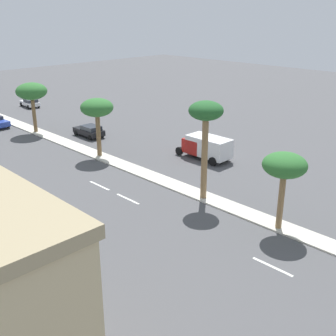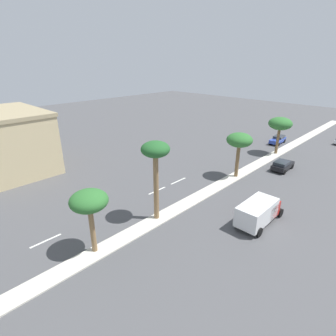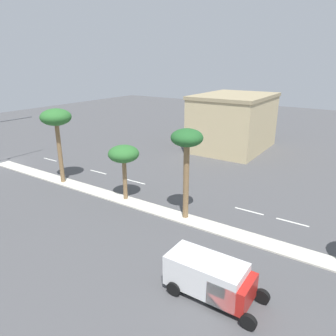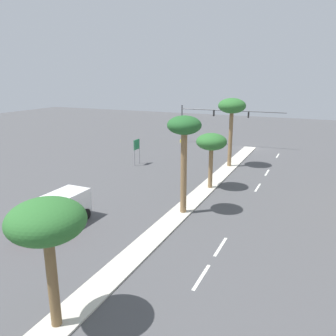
{
  "view_description": "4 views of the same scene",
  "coord_description": "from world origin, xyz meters",
  "px_view_note": "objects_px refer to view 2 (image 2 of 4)",
  "views": [
    {
      "loc": [
        -24.66,
        8.77,
        14.74
      ],
      "look_at": [
        -2.03,
        31.6,
        2.56
      ],
      "focal_mm": 44.95,
      "sensor_mm": 36.0,
      "label": 1
    },
    {
      "loc": [
        16.95,
        13.16,
        15.14
      ],
      "look_at": [
        -3.26,
        34.02,
        3.32
      ],
      "focal_mm": 28.76,
      "sensor_mm": 36.0,
      "label": 2
    },
    {
      "loc": [
        21.85,
        42.02,
        13.49
      ],
      "look_at": [
        -1.46,
        26.56,
        3.92
      ],
      "focal_mm": 33.65,
      "sensor_mm": 36.0,
      "label": 3
    },
    {
      "loc": [
        -10.12,
        53.95,
        11.22
      ],
      "look_at": [
        1.41,
        28.69,
        3.61
      ],
      "focal_mm": 36.29,
      "sensor_mm": 36.0,
      "label": 4
    }
  ],
  "objects_px": {
    "commercial_building": "(5,142)",
    "palm_tree_outboard": "(89,202)",
    "sedan_blue_mid": "(278,139)",
    "sedan_black_left": "(282,165)",
    "box_truck": "(259,211)",
    "palm_tree_front": "(280,124)",
    "palm_tree_near": "(239,141)",
    "palm_tree_right": "(156,155)"
  },
  "relations": [
    {
      "from": "palm_tree_outboard",
      "to": "sedan_blue_mid",
      "type": "xyz_separation_m",
      "value": [
        -2.27,
        41.6,
        -3.98
      ]
    },
    {
      "from": "palm_tree_right",
      "to": "palm_tree_near",
      "type": "xyz_separation_m",
      "value": [
        0.3,
        14.81,
        -1.75
      ]
    },
    {
      "from": "palm_tree_right",
      "to": "commercial_building",
      "type": "bearing_deg",
      "value": -166.58
    },
    {
      "from": "commercial_building",
      "to": "palm_tree_front",
      "type": "bearing_deg",
      "value": 53.97
    },
    {
      "from": "sedan_black_left",
      "to": "commercial_building",
      "type": "bearing_deg",
      "value": -135.92
    },
    {
      "from": "palm_tree_right",
      "to": "palm_tree_near",
      "type": "distance_m",
      "value": 14.92
    },
    {
      "from": "sedan_black_left",
      "to": "box_truck",
      "type": "distance_m",
      "value": 15.79
    },
    {
      "from": "palm_tree_outboard",
      "to": "palm_tree_front",
      "type": "xyz_separation_m",
      "value": [
        0.15,
        35.28,
        0.42
      ]
    },
    {
      "from": "palm_tree_right",
      "to": "sedan_black_left",
      "type": "relative_size",
      "value": 1.92
    },
    {
      "from": "palm_tree_right",
      "to": "box_truck",
      "type": "relative_size",
      "value": 1.36
    },
    {
      "from": "box_truck",
      "to": "sedan_blue_mid",
      "type": "bearing_deg",
      "value": 109.82
    },
    {
      "from": "palm_tree_right",
      "to": "sedan_blue_mid",
      "type": "relative_size",
      "value": 1.76
    },
    {
      "from": "palm_tree_right",
      "to": "palm_tree_front",
      "type": "relative_size",
      "value": 1.31
    },
    {
      "from": "palm_tree_right",
      "to": "palm_tree_near",
      "type": "bearing_deg",
      "value": 88.85
    },
    {
      "from": "sedan_blue_mid",
      "to": "sedan_black_left",
      "type": "height_order",
      "value": "sedan_black_left"
    },
    {
      "from": "box_truck",
      "to": "palm_tree_front",
      "type": "bearing_deg",
      "value": 109.49
    },
    {
      "from": "palm_tree_outboard",
      "to": "palm_tree_front",
      "type": "height_order",
      "value": "palm_tree_front"
    },
    {
      "from": "commercial_building",
      "to": "sedan_blue_mid",
      "type": "relative_size",
      "value": 3.01
    },
    {
      "from": "palm_tree_outboard",
      "to": "sedan_black_left",
      "type": "height_order",
      "value": "palm_tree_outboard"
    },
    {
      "from": "commercial_building",
      "to": "sedan_black_left",
      "type": "xyz_separation_m",
      "value": [
        28.5,
        27.6,
        -3.53
      ]
    },
    {
      "from": "palm_tree_right",
      "to": "sedan_black_left",
      "type": "height_order",
      "value": "palm_tree_right"
    },
    {
      "from": "box_truck",
      "to": "palm_tree_outboard",
      "type": "bearing_deg",
      "value": -120.0
    },
    {
      "from": "palm_tree_near",
      "to": "sedan_blue_mid",
      "type": "bearing_deg",
      "value": 97.65
    },
    {
      "from": "palm_tree_near",
      "to": "sedan_black_left",
      "type": "distance_m",
      "value": 8.9
    },
    {
      "from": "commercial_building",
      "to": "palm_tree_near",
      "type": "bearing_deg",
      "value": 39.65
    },
    {
      "from": "commercial_building",
      "to": "sedan_black_left",
      "type": "height_order",
      "value": "commercial_building"
    },
    {
      "from": "palm_tree_near",
      "to": "palm_tree_front",
      "type": "xyz_separation_m",
      "value": [
        -0.22,
        13.33,
        0.01
      ]
    },
    {
      "from": "commercial_building",
      "to": "palm_tree_right",
      "type": "relative_size",
      "value": 1.72
    },
    {
      "from": "palm_tree_near",
      "to": "palm_tree_front",
      "type": "distance_m",
      "value": 13.34
    },
    {
      "from": "palm_tree_right",
      "to": "box_truck",
      "type": "xyz_separation_m",
      "value": [
        7.76,
        6.43,
        -5.57
      ]
    },
    {
      "from": "sedan_blue_mid",
      "to": "sedan_black_left",
      "type": "relative_size",
      "value": 1.09
    },
    {
      "from": "palm_tree_near",
      "to": "box_truck",
      "type": "height_order",
      "value": "palm_tree_near"
    },
    {
      "from": "palm_tree_front",
      "to": "sedan_blue_mid",
      "type": "distance_m",
      "value": 8.07
    },
    {
      "from": "commercial_building",
      "to": "palm_tree_outboard",
      "type": "height_order",
      "value": "commercial_building"
    },
    {
      "from": "palm_tree_outboard",
      "to": "sedan_blue_mid",
      "type": "height_order",
      "value": "palm_tree_outboard"
    },
    {
      "from": "sedan_black_left",
      "to": "box_truck",
      "type": "xyz_separation_m",
      "value": [
        3.94,
        -15.28,
        0.57
      ]
    },
    {
      "from": "sedan_blue_mid",
      "to": "sedan_black_left",
      "type": "bearing_deg",
      "value": -64.2
    },
    {
      "from": "palm_tree_right",
      "to": "palm_tree_front",
      "type": "height_order",
      "value": "palm_tree_right"
    },
    {
      "from": "palm_tree_front",
      "to": "sedan_black_left",
      "type": "height_order",
      "value": "palm_tree_front"
    },
    {
      "from": "palm_tree_front",
      "to": "box_truck",
      "type": "xyz_separation_m",
      "value": [
        7.69,
        -21.72,
        -3.83
      ]
    },
    {
      "from": "commercial_building",
      "to": "palm_tree_near",
      "type": "height_order",
      "value": "commercial_building"
    },
    {
      "from": "commercial_building",
      "to": "box_truck",
      "type": "distance_m",
      "value": 34.83
    }
  ]
}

